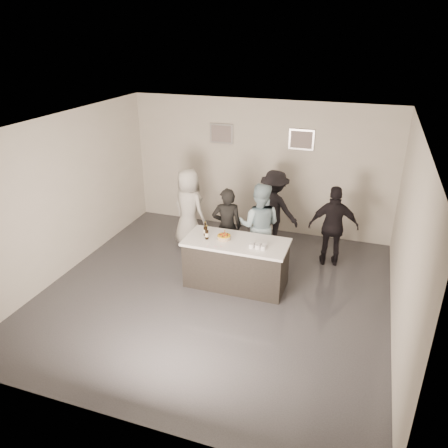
{
  "coord_description": "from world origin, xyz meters",
  "views": [
    {
      "loc": [
        2.31,
        -6.26,
        4.36
      ],
      "look_at": [
        0.0,
        0.5,
        1.15
      ],
      "focal_mm": 35.0,
      "sensor_mm": 36.0,
      "label": 1
    }
  ],
  "objects_px": {
    "beer_bottle_a": "(205,229)",
    "person_main_black": "(227,227)",
    "beer_bottle_b": "(207,232)",
    "person_guest_left": "(189,208)",
    "bar_counter": "(236,263)",
    "person_guest_back": "(274,209)",
    "person_guest_right": "(333,226)",
    "cake": "(224,237)",
    "person_main_blue": "(259,226)"
  },
  "relations": [
    {
      "from": "bar_counter",
      "to": "beer_bottle_b",
      "type": "xyz_separation_m",
      "value": [
        -0.53,
        -0.09,
        0.58
      ]
    },
    {
      "from": "person_main_black",
      "to": "person_main_blue",
      "type": "xyz_separation_m",
      "value": [
        0.62,
        0.14,
        0.06
      ]
    },
    {
      "from": "bar_counter",
      "to": "person_main_black",
      "type": "distance_m",
      "value": 0.9
    },
    {
      "from": "beer_bottle_a",
      "to": "person_guest_left",
      "type": "height_order",
      "value": "person_guest_left"
    },
    {
      "from": "person_guest_left",
      "to": "person_guest_back",
      "type": "bearing_deg",
      "value": -136.97
    },
    {
      "from": "beer_bottle_b",
      "to": "person_guest_right",
      "type": "bearing_deg",
      "value": 35.13
    },
    {
      "from": "person_main_blue",
      "to": "person_guest_back",
      "type": "distance_m",
      "value": 0.98
    },
    {
      "from": "person_main_black",
      "to": "cake",
      "type": "bearing_deg",
      "value": 84.07
    },
    {
      "from": "person_guest_left",
      "to": "person_guest_right",
      "type": "xyz_separation_m",
      "value": [
        3.01,
        0.13,
        -0.04
      ]
    },
    {
      "from": "person_guest_right",
      "to": "person_guest_back",
      "type": "distance_m",
      "value": 1.37
    },
    {
      "from": "person_main_blue",
      "to": "person_guest_right",
      "type": "bearing_deg",
      "value": -163.67
    },
    {
      "from": "beer_bottle_b",
      "to": "person_guest_left",
      "type": "bearing_deg",
      "value": 124.6
    },
    {
      "from": "person_guest_right",
      "to": "person_guest_back",
      "type": "relative_size",
      "value": 0.97
    },
    {
      "from": "cake",
      "to": "bar_counter",
      "type": "bearing_deg",
      "value": 0.98
    },
    {
      "from": "person_guest_left",
      "to": "beer_bottle_a",
      "type": "bearing_deg",
      "value": 149.09
    },
    {
      "from": "cake",
      "to": "beer_bottle_a",
      "type": "xyz_separation_m",
      "value": [
        -0.38,
        0.05,
        0.09
      ]
    },
    {
      "from": "person_guest_left",
      "to": "cake",
      "type": "bearing_deg",
      "value": 158.41
    },
    {
      "from": "beer_bottle_a",
      "to": "person_main_black",
      "type": "bearing_deg",
      "value": 74.11
    },
    {
      "from": "person_main_blue",
      "to": "person_guest_left",
      "type": "height_order",
      "value": "person_main_blue"
    },
    {
      "from": "cake",
      "to": "beer_bottle_b",
      "type": "distance_m",
      "value": 0.32
    },
    {
      "from": "person_guest_right",
      "to": "beer_bottle_b",
      "type": "bearing_deg",
      "value": 25.11
    },
    {
      "from": "beer_bottle_a",
      "to": "beer_bottle_b",
      "type": "bearing_deg",
      "value": -59.21
    },
    {
      "from": "person_main_blue",
      "to": "person_guest_right",
      "type": "relative_size",
      "value": 1.05
    },
    {
      "from": "bar_counter",
      "to": "person_guest_back",
      "type": "bearing_deg",
      "value": 81.72
    },
    {
      "from": "person_main_black",
      "to": "person_guest_left",
      "type": "distance_m",
      "value": 1.16
    },
    {
      "from": "beer_bottle_a",
      "to": "person_guest_right",
      "type": "relative_size",
      "value": 0.16
    },
    {
      "from": "bar_counter",
      "to": "person_main_blue",
      "type": "xyz_separation_m",
      "value": [
        0.2,
        0.85,
        0.41
      ]
    },
    {
      "from": "person_guest_left",
      "to": "person_main_blue",
      "type": "bearing_deg",
      "value": -169.24
    },
    {
      "from": "person_main_black",
      "to": "person_guest_right",
      "type": "height_order",
      "value": "person_guest_right"
    },
    {
      "from": "bar_counter",
      "to": "person_guest_right",
      "type": "distance_m",
      "value": 2.12
    },
    {
      "from": "beer_bottle_b",
      "to": "person_guest_right",
      "type": "distance_m",
      "value": 2.56
    },
    {
      "from": "person_guest_left",
      "to": "person_guest_back",
      "type": "xyz_separation_m",
      "value": [
        1.72,
        0.59,
        -0.01
      ]
    },
    {
      "from": "person_main_black",
      "to": "person_guest_left",
      "type": "height_order",
      "value": "person_guest_left"
    },
    {
      "from": "beer_bottle_b",
      "to": "person_guest_left",
      "type": "height_order",
      "value": "person_guest_left"
    },
    {
      "from": "beer_bottle_a",
      "to": "person_guest_back",
      "type": "relative_size",
      "value": 0.15
    },
    {
      "from": "cake",
      "to": "person_guest_left",
      "type": "relative_size",
      "value": 0.14
    },
    {
      "from": "bar_counter",
      "to": "person_guest_back",
      "type": "height_order",
      "value": "person_guest_back"
    },
    {
      "from": "cake",
      "to": "person_guest_back",
      "type": "bearing_deg",
      "value": 74.84
    },
    {
      "from": "cake",
      "to": "person_guest_right",
      "type": "height_order",
      "value": "person_guest_right"
    },
    {
      "from": "beer_bottle_b",
      "to": "person_guest_back",
      "type": "relative_size",
      "value": 0.15
    },
    {
      "from": "bar_counter",
      "to": "person_main_blue",
      "type": "bearing_deg",
      "value": 76.7
    },
    {
      "from": "cake",
      "to": "beer_bottle_a",
      "type": "distance_m",
      "value": 0.39
    },
    {
      "from": "person_main_blue",
      "to": "person_guest_back",
      "type": "bearing_deg",
      "value": -98.55
    },
    {
      "from": "bar_counter",
      "to": "person_main_black",
      "type": "xyz_separation_m",
      "value": [
        -0.42,
        0.72,
        0.35
      ]
    },
    {
      "from": "cake",
      "to": "beer_bottle_b",
      "type": "relative_size",
      "value": 0.92
    },
    {
      "from": "cake",
      "to": "person_main_blue",
      "type": "distance_m",
      "value": 0.96
    },
    {
      "from": "cake",
      "to": "person_main_blue",
      "type": "relative_size",
      "value": 0.14
    },
    {
      "from": "cake",
      "to": "person_guest_right",
      "type": "distance_m",
      "value": 2.27
    },
    {
      "from": "bar_counter",
      "to": "beer_bottle_b",
      "type": "distance_m",
      "value": 0.79
    },
    {
      "from": "person_main_black",
      "to": "person_guest_back",
      "type": "relative_size",
      "value": 0.95
    }
  ]
}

